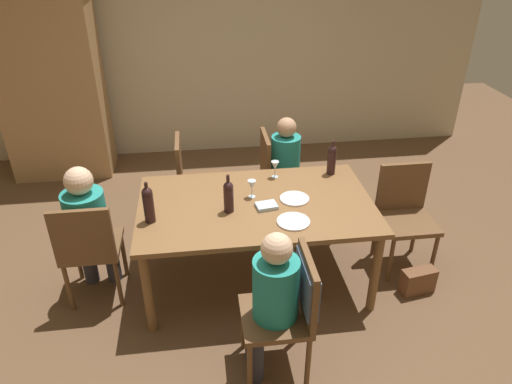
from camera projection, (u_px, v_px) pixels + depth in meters
The scene contains 21 objects.
ground_plane at pixel (256, 277), 4.12m from camera, with size 10.00×10.00×0.00m, color brown.
rear_room_partition at pixel (226, 46), 5.82m from camera, with size 6.40×0.12×2.70m, color beige.
armoire_cabinet at pixel (50, 83), 5.33m from camera, with size 1.18×0.62×2.18m.
dining_table at pixel (256, 211), 3.78m from camera, with size 1.85×1.12×0.76m.
chair_near at pixel (294, 299), 3.03m from camera, with size 0.46×0.44×0.92m.
chair_left_end at pixel (89, 245), 3.63m from camera, with size 0.44×0.44×0.92m.
chair_far_right at pixel (276, 171), 4.70m from camera, with size 0.44×0.44×0.92m.
chair_far_left at pixel (192, 176), 4.61m from camera, with size 0.44×0.44×0.92m.
chair_right_end at pixel (405, 210), 4.08m from camera, with size 0.44×0.44×0.92m.
person_woman_host at pixel (272, 296), 2.99m from camera, with size 0.34×0.29×1.11m.
person_man_bearded at pixel (88, 223), 3.66m from camera, with size 0.32×0.36×1.16m.
person_man_guest at pixel (288, 161), 4.66m from camera, with size 0.33×0.28×1.09m.
wine_bottle_tall_green at pixel (228, 196), 3.57m from camera, with size 0.08×0.08×0.31m.
wine_bottle_dark_red at pixel (148, 204), 3.45m from camera, with size 0.08×0.08×0.33m.
wine_bottle_short_olive at pixel (332, 159), 4.11m from camera, with size 0.07×0.07×0.31m.
wine_glass_near_left at pixel (252, 185), 3.77m from camera, with size 0.07×0.07×0.15m.
wine_glass_centre at pixel (275, 166), 4.07m from camera, with size 0.07×0.07×0.15m.
dinner_plate_host at pixel (293, 222), 3.50m from camera, with size 0.25×0.25×0.01m, color white.
dinner_plate_guest_left at pixel (294, 199), 3.79m from camera, with size 0.23×0.23×0.01m, color white.
folded_napkin at pixel (266, 206), 3.68m from camera, with size 0.16×0.12×0.03m, color #ADC6D6.
handbag at pixel (418, 281), 3.92m from camera, with size 0.28×0.12×0.22m, color brown.
Camera 1 is at (-0.42, -3.17, 2.71)m, focal length 33.33 mm.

